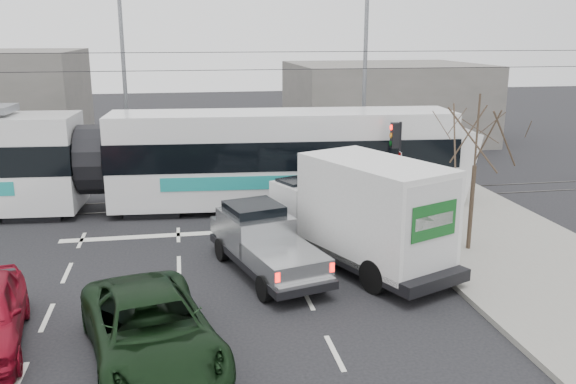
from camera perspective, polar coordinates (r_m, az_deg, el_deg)
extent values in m
plane|color=black|center=(16.50, -4.09, -10.27)|extent=(120.00, 120.00, 0.00)
cube|color=gray|center=(19.48, 23.47, -7.26)|extent=(6.00, 60.00, 0.15)
cube|color=#33302D|center=(25.89, -6.52, -0.97)|extent=(60.00, 1.60, 0.03)
cube|color=slate|center=(41.41, 8.95, 8.33)|extent=(12.00, 10.00, 5.00)
cylinder|color=#47382B|center=(20.37, 16.77, -1.41)|extent=(0.14, 0.14, 2.75)
cylinder|color=#47382B|center=(19.85, 17.30, 5.55)|extent=(0.07, 0.07, 2.25)
cylinder|color=black|center=(23.42, 10.29, 2.11)|extent=(0.12, 0.12, 3.60)
cube|color=black|center=(23.11, 9.97, 5.24)|extent=(0.28, 0.28, 0.95)
cylinder|color=#FF0C07|center=(23.01, 9.65, 5.98)|extent=(0.06, 0.20, 0.20)
cylinder|color=orange|center=(23.06, 9.62, 5.24)|extent=(0.06, 0.20, 0.20)
cylinder|color=#05330C|center=(23.11, 9.58, 4.51)|extent=(0.06, 0.20, 0.20)
cube|color=white|center=(23.17, 10.43, 3.24)|extent=(0.02, 0.30, 0.40)
cylinder|color=slate|center=(30.37, 7.16, 9.94)|extent=(0.20, 0.20, 9.00)
cylinder|color=slate|center=(31.09, -15.02, 9.67)|extent=(0.20, 0.20, 9.00)
cylinder|color=black|center=(24.98, -6.89, 11.25)|extent=(60.00, 0.03, 0.03)
cylinder|color=black|center=(24.95, -6.94, 12.85)|extent=(60.00, 0.03, 0.03)
cube|color=silver|center=(24.86, -0.49, 1.05)|extent=(13.84, 3.88, 1.66)
cube|color=black|center=(24.59, -0.50, 3.95)|extent=(13.91, 3.91, 1.13)
cube|color=silver|center=(24.42, -0.51, 6.30)|extent=(13.83, 3.76, 1.05)
cube|color=teal|center=(23.39, -0.16, 0.94)|extent=(9.54, 0.74, 0.53)
cylinder|color=black|center=(25.05, -17.68, 2.93)|extent=(1.26, 2.82, 2.75)
cube|color=black|center=(26.04, -22.15, -1.48)|extent=(2.30, 2.59, 0.38)
cube|color=black|center=(25.15, -12.37, -1.26)|extent=(2.30, 2.59, 0.38)
cube|color=black|center=(25.69, 7.78, -0.71)|extent=(2.30, 2.59, 0.38)
cube|color=black|center=(18.09, -1.91, -6.24)|extent=(3.13, 5.51, 0.23)
cube|color=#A3A6A8|center=(18.69, -3.09, -3.50)|extent=(2.29, 2.58, 1.04)
cube|color=black|center=(18.61, -3.22, -1.84)|extent=(1.89, 1.92, 0.50)
cube|color=#A3A6A8|center=(19.86, -4.48, -3.05)|extent=(1.90, 1.36, 0.50)
cube|color=#A3A6A8|center=(16.98, -0.34, -6.36)|extent=(2.33, 2.74, 0.59)
cube|color=silver|center=(15.95, 1.78, -8.75)|extent=(1.64, 0.60, 0.16)
cube|color=#FF0C07|center=(15.58, -1.00, -7.99)|extent=(0.14, 0.10, 0.25)
cube|color=#FF0C07|center=(16.26, 4.11, -7.04)|extent=(0.14, 0.10, 0.25)
cylinder|color=black|center=(19.31, -6.18, -5.37)|extent=(0.44, 0.76, 0.72)
cylinder|color=black|center=(19.88, -1.67, -4.68)|extent=(0.44, 0.76, 0.72)
cylinder|color=black|center=(16.41, -2.19, -9.01)|extent=(0.44, 0.76, 0.72)
cylinder|color=black|center=(17.08, 2.96, -8.03)|extent=(0.44, 0.76, 0.72)
cube|color=black|center=(18.94, 6.57, -5.23)|extent=(4.83, 7.12, 0.34)
cube|color=white|center=(20.61, 2.03, -1.09)|extent=(2.66, 2.37, 1.54)
cube|color=black|center=(20.57, 1.82, 0.54)|extent=(2.17, 1.75, 0.58)
cube|color=silver|center=(18.02, 8.09, -1.57)|extent=(3.96, 5.14, 2.85)
cube|color=silver|center=(16.48, 13.37, -3.38)|extent=(1.89, 0.86, 2.50)
cube|color=#114E1A|center=(16.38, 13.54, -2.66)|extent=(1.49, 0.67, 0.97)
cube|color=black|center=(16.87, 13.62, -8.48)|extent=(2.01, 1.06, 0.17)
cylinder|color=black|center=(20.01, 0.31, -4.33)|extent=(0.61, 0.91, 0.87)
cylinder|color=black|center=(21.16, 4.89, -3.31)|extent=(0.61, 0.91, 0.87)
cylinder|color=black|center=(17.01, 8.07, -7.82)|extent=(0.65, 1.00, 0.96)
cylinder|color=black|center=(18.35, 12.86, -6.34)|extent=(0.65, 1.00, 0.96)
cube|color=black|center=(20.73, 6.01, -3.37)|extent=(3.60, 5.39, 0.25)
cube|color=black|center=(21.22, 4.56, -0.91)|extent=(2.49, 2.65, 1.16)
cube|color=black|center=(21.14, 4.43, 0.73)|extent=(2.04, 2.00, 0.56)
cube|color=black|center=(22.23, 2.70, -0.78)|extent=(1.99, 1.50, 0.56)
cube|color=black|center=(19.78, 8.01, -3.09)|extent=(2.54, 2.79, 0.66)
cube|color=silver|center=(18.94, 10.52, -4.89)|extent=(1.67, 0.80, 0.18)
cube|color=#590505|center=(18.37, 8.45, -4.18)|extent=(0.16, 0.13, 0.28)
cube|color=#590505|center=(19.43, 12.18, -3.31)|extent=(0.16, 0.13, 0.28)
cylinder|color=black|center=(21.55, 1.55, -3.01)|extent=(0.56, 0.86, 0.81)
cylinder|color=black|center=(22.50, 5.22, -2.30)|extent=(0.56, 0.86, 0.81)
cylinder|color=black|center=(19.08, 6.92, -5.50)|extent=(0.56, 0.86, 0.81)
cylinder|color=black|center=(20.14, 10.77, -4.55)|extent=(0.56, 0.86, 0.81)
imported|color=black|center=(13.74, -12.70, -12.49)|extent=(3.68, 5.89, 1.52)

